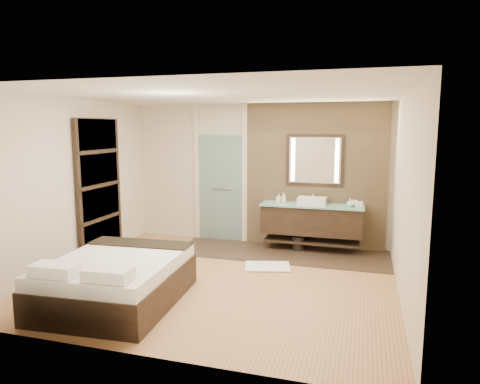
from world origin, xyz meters
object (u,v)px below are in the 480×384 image
(mirror_unit, at_px, (315,160))
(bed, at_px, (117,280))
(vanity, at_px, (312,220))
(waste_bin, at_px, (298,243))

(mirror_unit, height_order, bed, mirror_unit)
(vanity, bearing_deg, mirror_unit, 90.00)
(vanity, relative_size, mirror_unit, 1.75)
(vanity, bearing_deg, bed, -124.67)
(mirror_unit, distance_m, bed, 4.16)
(mirror_unit, distance_m, waste_bin, 1.56)
(bed, height_order, waste_bin, bed)
(mirror_unit, bearing_deg, vanity, -90.00)
(mirror_unit, relative_size, bed, 0.53)
(vanity, xyz_separation_m, bed, (-2.13, -3.08, -0.28))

